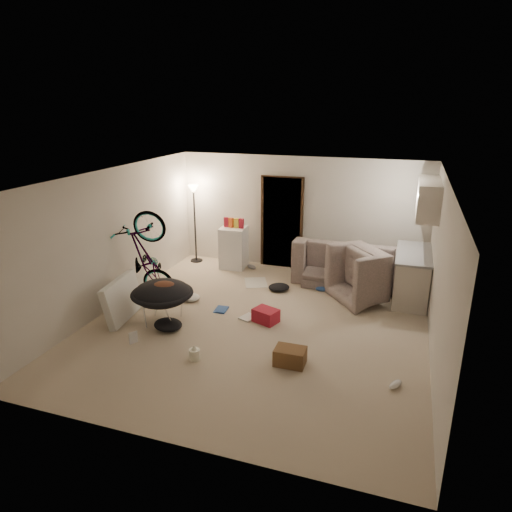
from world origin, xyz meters
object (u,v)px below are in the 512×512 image
(sofa, at_px, (350,267))
(saucer_chair, at_px, (163,299))
(kitchen_counter, at_px, (411,276))
(drink_case_a, at_px, (290,356))
(tv_box, at_px, (122,299))
(mini_fridge, at_px, (234,247))
(juicer, at_px, (194,354))
(floor_lamp, at_px, (194,207))
(bicycle, at_px, (148,276))
(armchair, at_px, (374,279))
(drink_case_b, at_px, (266,316))

(sofa, bearing_deg, saucer_chair, 46.47)
(kitchen_counter, height_order, drink_case_a, kitchen_counter)
(kitchen_counter, bearing_deg, tv_box, -152.35)
(mini_fridge, bearing_deg, juicer, -80.88)
(sofa, xyz_separation_m, mini_fridge, (-2.63, 0.10, 0.13))
(floor_lamp, relative_size, sofa, 0.79)
(mini_fridge, height_order, juicer, mini_fridge)
(kitchen_counter, bearing_deg, sofa, 159.57)
(mini_fridge, xyz_separation_m, saucer_chair, (-0.14, -2.97, -0.03))
(kitchen_counter, height_order, bicycle, bicycle)
(armchair, relative_size, drink_case_b, 2.87)
(kitchen_counter, bearing_deg, mini_fridge, 171.84)
(saucer_chair, relative_size, drink_case_a, 2.39)
(kitchen_counter, height_order, sofa, kitchen_counter)
(bicycle, distance_m, tv_box, 0.85)
(kitchen_counter, xyz_separation_m, mini_fridge, (-3.84, 0.55, 0.03))
(mini_fridge, height_order, drink_case_a, mini_fridge)
(bicycle, relative_size, drink_case_a, 4.11)
(floor_lamp, bearing_deg, bicycle, -87.50)
(mini_fridge, distance_m, saucer_chair, 2.97)
(floor_lamp, relative_size, juicer, 7.79)
(armchair, distance_m, bicycle, 4.30)
(sofa, xyz_separation_m, saucer_chair, (-2.77, -2.87, 0.11))
(floor_lamp, bearing_deg, juicer, -64.78)
(armchair, distance_m, juicer, 3.88)
(drink_case_b, bearing_deg, saucer_chair, -140.80)
(floor_lamp, height_order, mini_fridge, floor_lamp)
(armchair, bearing_deg, juicer, 105.21)
(floor_lamp, bearing_deg, sofa, -3.16)
(mini_fridge, xyz_separation_m, drink_case_a, (2.24, -3.56, -0.34))
(drink_case_b, bearing_deg, juicer, -92.78)
(sofa, bearing_deg, armchair, 129.41)
(mini_fridge, xyz_separation_m, tv_box, (-0.89, -3.03, -0.11))
(drink_case_b, bearing_deg, mini_fridge, 142.43)
(floor_lamp, relative_size, saucer_chair, 1.73)
(floor_lamp, distance_m, saucer_chair, 3.30)
(saucer_chair, relative_size, juicer, 4.51)
(floor_lamp, xyz_separation_m, kitchen_counter, (4.83, -0.65, -0.87))
(drink_case_b, bearing_deg, sofa, 84.27)
(juicer, bearing_deg, mini_fridge, 102.83)
(sofa, relative_size, juicer, 9.87)
(tv_box, relative_size, drink_case_b, 2.66)
(bicycle, relative_size, juicer, 7.76)
(bicycle, bearing_deg, drink_case_a, -121.45)
(saucer_chair, bearing_deg, drink_case_a, -14.08)
(armchair, height_order, drink_case_b, armchair)
(bicycle, height_order, drink_case_b, bicycle)
(bicycle, height_order, mini_fridge, bicycle)
(sofa, relative_size, armchair, 1.98)
(bicycle, height_order, juicer, bicycle)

